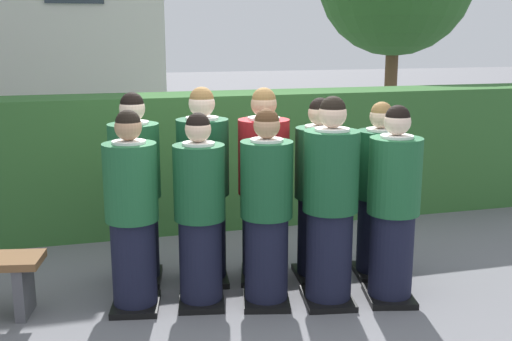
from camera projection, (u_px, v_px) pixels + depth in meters
name	position (u px, v px, depth m)	size (l,w,h in m)	color
ground_plane	(265.00, 302.00, 5.15)	(60.00, 60.00, 0.00)	slate
student_front_row_0	(132.00, 217.00, 4.88)	(0.45, 0.54, 1.60)	black
student_front_row_1	(200.00, 216.00, 4.96)	(0.44, 0.53, 1.57)	black
student_front_row_2	(266.00, 213.00, 4.98)	(0.47, 0.55, 1.60)	black
student_front_row_3	(330.00, 207.00, 4.98)	(0.47, 0.54, 1.69)	black
student_front_row_4	(393.00, 210.00, 5.04)	(0.47, 0.55, 1.62)	black
student_rear_row_0	(136.00, 194.00, 5.43)	(0.47, 0.54, 1.68)	black
student_rear_row_1	(203.00, 191.00, 5.43)	(0.46, 0.54, 1.72)	black
student_in_red_blazer	(264.00, 190.00, 5.49)	(0.51, 0.58, 1.71)	black
student_rear_row_3	(318.00, 194.00, 5.51)	(0.43, 0.53, 1.62)	black
student_rear_row_4	(378.00, 195.00, 5.58)	(0.44, 0.54, 1.58)	black
hedge	(209.00, 160.00, 7.11)	(8.57, 0.70, 1.50)	#33662D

